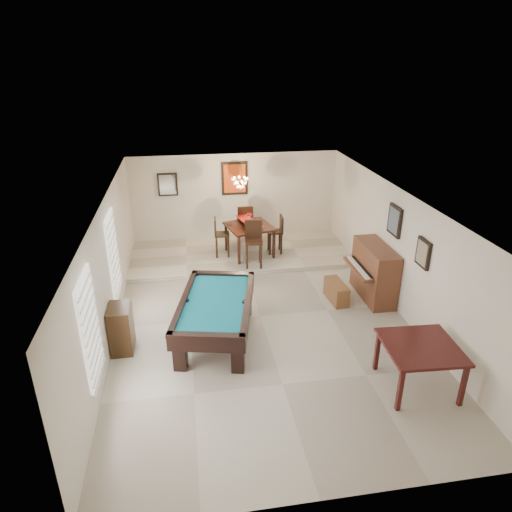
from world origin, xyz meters
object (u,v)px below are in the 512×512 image
object	(u,v)px
dining_chair_east	(275,234)
square_table	(418,366)
apothecary_chest	(121,329)
dining_table	(249,238)
dining_chair_west	(222,237)
piano_bench	(336,292)
chandelier	(240,179)
upright_piano	(368,272)
dining_chair_north	(245,224)
pool_table	(216,320)
flower_vase	(249,217)
dining_chair_south	(254,245)

from	to	relation	value
dining_chair_east	square_table	bearing A→B (deg)	15.70
apothecary_chest	dining_table	bearing A→B (deg)	52.02
dining_chair_east	dining_chair_west	bearing A→B (deg)	-87.95
piano_bench	chandelier	world-z (taller)	chandelier
square_table	dining_chair_west	distance (m)	6.36
upright_piano	dining_chair_north	distance (m)	4.14
pool_table	dining_chair_east	world-z (taller)	dining_chair_east
dining_chair_north	dining_chair_east	world-z (taller)	dining_chair_north
dining_table	chandelier	world-z (taller)	chandelier
dining_table	apothecary_chest	bearing A→B (deg)	-127.98
flower_vase	piano_bench	bearing A→B (deg)	-59.01
pool_table	chandelier	world-z (taller)	chandelier
upright_piano	dining_chair_south	distance (m)	2.97
flower_vase	dining_chair_south	size ratio (longest dim) A/B	0.21
flower_vase	chandelier	bearing A→B (deg)	149.10
square_table	dining_chair_west	world-z (taller)	dining_chair_west
piano_bench	flower_vase	world-z (taller)	flower_vase
chandelier	dining_chair_north	bearing A→B (deg)	73.57
dining_chair_east	chandelier	world-z (taller)	chandelier
flower_vase	dining_chair_east	world-z (taller)	flower_vase
upright_piano	apothecary_chest	world-z (taller)	upright_piano
pool_table	flower_vase	distance (m)	4.02
pool_table	upright_piano	size ratio (longest dim) A/B	1.64
dining_chair_south	chandelier	distance (m)	1.75
dining_chair_east	upright_piano	bearing A→B (deg)	35.08
piano_bench	flower_vase	size ratio (longest dim) A/B	3.27
dining_table	dining_chair_north	bearing A→B (deg)	91.81
dining_chair_west	chandelier	xyz separation A→B (m)	(0.52, 0.10, 1.55)
dining_chair_north	chandelier	bearing A→B (deg)	74.12
apothecary_chest	dining_chair_east	xyz separation A→B (m)	(3.70, 3.84, 0.19)
dining_chair_north	dining_chair_west	distance (m)	1.04
dining_chair_south	dining_chair_east	world-z (taller)	dining_chair_south
dining_chair_south	chandelier	world-z (taller)	chandelier
dining_table	dining_chair_east	world-z (taller)	dining_chair_east
dining_chair_west	chandelier	world-z (taller)	chandelier
dining_table	dining_chair_north	size ratio (longest dim) A/B	0.98
square_table	dining_chair_south	distance (m)	5.33
piano_bench	dining_table	size ratio (longest dim) A/B	0.70
pool_table	dining_chair_north	world-z (taller)	dining_chair_north
dining_chair_west	dining_chair_east	size ratio (longest dim) A/B	1.01
square_table	apothecary_chest	xyz separation A→B (m)	(-4.99, 1.88, 0.05)
dining_chair_south	dining_chair_north	bearing A→B (deg)	96.77
pool_table	piano_bench	world-z (taller)	pool_table
upright_piano	dining_chair_east	world-z (taller)	upright_piano
dining_table	dining_chair_south	size ratio (longest dim) A/B	0.96
pool_table	flower_vase	size ratio (longest dim) A/B	10.00
dining_chair_north	dining_chair_west	bearing A→B (deg)	47.03
chandelier	pool_table	bearing A→B (deg)	-104.36
piano_bench	dining_chair_south	bearing A→B (deg)	130.44
dining_table	dining_chair_east	xyz separation A→B (m)	(0.71, 0.01, 0.05)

